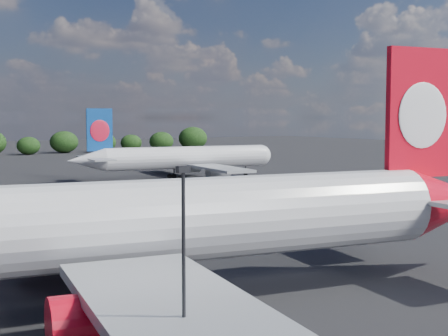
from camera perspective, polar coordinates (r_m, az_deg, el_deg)
qantas_airliner at (r=41.97m, az=-4.82°, el=-5.05°), size 55.17×52.60×18.00m
china_southern_airliner at (r=126.25m, az=-4.04°, el=0.89°), size 43.80×41.70×14.28m
apron_lamp_post at (r=26.50m, az=-3.70°, el=-9.83°), size 0.55×0.30×10.53m
floodlight_mast_near at (r=131.40m, az=18.54°, el=5.97°), size 1.60×1.60×25.52m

